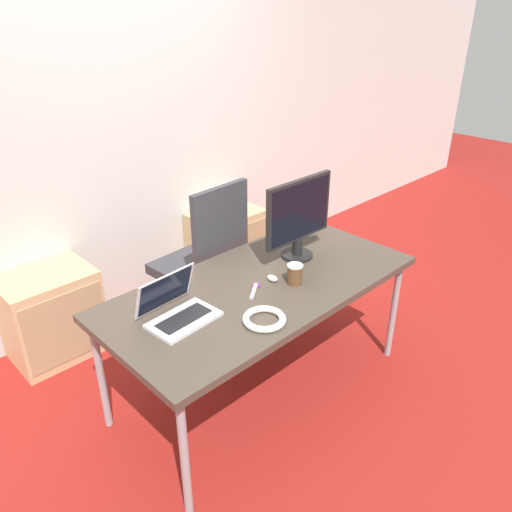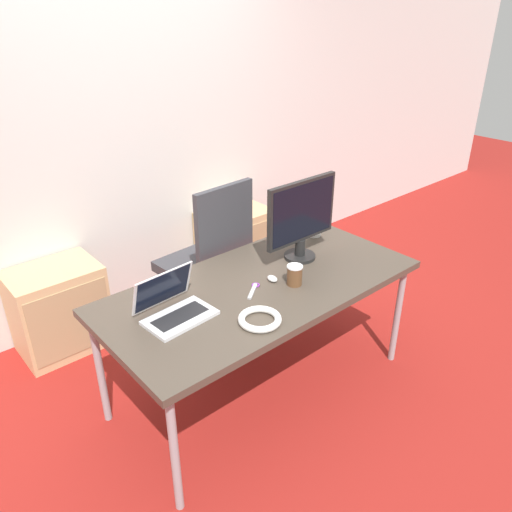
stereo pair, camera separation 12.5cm
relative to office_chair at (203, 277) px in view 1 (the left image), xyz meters
The scene contains 13 objects.
ground_plane 0.83m from the office_chair, 101.19° to the right, with size 14.00×14.00×0.00m, color maroon.
wall_back 1.13m from the office_chair, 101.20° to the left, with size 10.00×0.05×2.60m.
desk 0.76m from the office_chair, 101.19° to the right, with size 1.75×0.84×0.72m.
office_chair is the anchor object (origin of this frame).
cabinet_left 0.99m from the office_chair, 151.94° to the left, with size 0.55×0.41×0.58m.
cabinet_right 0.77m from the office_chair, 37.05° to the left, with size 0.55×0.41×0.58m.
laptop_center 0.99m from the office_chair, 135.22° to the right, with size 0.34×0.29×0.21m.
monitor 0.87m from the office_chair, 69.23° to the right, with size 0.50×0.19×0.48m.
mouse 0.79m from the office_chair, 96.03° to the right, with size 0.04×0.07×0.03m.
coffee_cup_white 0.78m from the office_chair, 40.79° to the right, with size 0.09×0.09×0.10m.
coffee_cup_brown 0.89m from the office_chair, 90.63° to the right, with size 0.09×0.09×0.11m.
cable_coil 1.09m from the office_chair, 111.63° to the right, with size 0.21×0.21×0.03m.
scissors 0.81m from the office_chair, 106.39° to the right, with size 0.15×0.12×0.01m.
Camera 1 is at (-1.64, -1.65, 2.07)m, focal length 35.00 mm.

